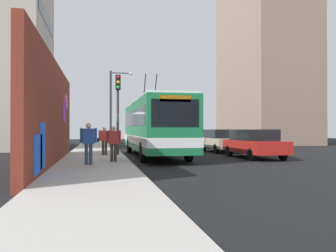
# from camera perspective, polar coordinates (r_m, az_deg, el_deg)

# --- Properties ---
(ground_plane) EXTENTS (80.00, 80.00, 0.00)m
(ground_plane) POSITION_cam_1_polar(r_m,az_deg,el_deg) (20.22, -6.89, -5.03)
(ground_plane) COLOR black
(sidewalk_slab) EXTENTS (48.00, 3.20, 0.15)m
(sidewalk_slab) POSITION_cam_1_polar(r_m,az_deg,el_deg) (20.16, -11.44, -4.82)
(sidewalk_slab) COLOR #ADA8A0
(sidewalk_slab) RESTS_ON ground_plane
(graffiti_wall) EXTENTS (14.25, 0.32, 4.48)m
(graffiti_wall) POSITION_cam_1_polar(r_m,az_deg,el_deg) (16.35, -17.67, 1.78)
(graffiti_wall) COLOR maroon
(graffiti_wall) RESTS_ON ground_plane
(building_far_left) EXTENTS (10.21, 7.09, 14.13)m
(building_far_left) POSITION_cam_1_polar(r_m,az_deg,el_deg) (32.75, -24.86, 9.15)
(building_far_left) COLOR #B2A899
(building_far_left) RESTS_ON ground_plane
(building_far_right) EXTENTS (13.15, 6.94, 21.31)m
(building_far_right) POSITION_cam_1_polar(r_m,az_deg,el_deg) (43.16, 14.89, 11.61)
(building_far_right) COLOR gray
(building_far_right) RESTS_ON ground_plane
(city_bus) EXTENTS (11.99, 2.52, 5.06)m
(city_bus) POSITION_cam_1_polar(r_m,az_deg,el_deg) (21.28, -2.23, 0.10)
(city_bus) COLOR #19723F
(city_bus) RESTS_ON ground_plane
(parked_car_red) EXTENTS (4.82, 1.93, 1.58)m
(parked_car_red) POSITION_cam_1_polar(r_m,az_deg,el_deg) (20.45, 13.43, -2.62)
(parked_car_red) COLOR #B21E19
(parked_car_red) RESTS_ON ground_plane
(parked_car_champagne) EXTENTS (4.45, 1.86, 1.58)m
(parked_car_champagne) POSITION_cam_1_polar(r_m,az_deg,el_deg) (25.53, 8.33, -2.22)
(parked_car_champagne) COLOR #C6B793
(parked_car_champagne) RESTS_ON ground_plane
(parked_car_silver) EXTENTS (4.75, 1.74, 1.58)m
(parked_car_silver) POSITION_cam_1_polar(r_m,az_deg,el_deg) (31.67, 4.46, -1.90)
(parked_car_silver) COLOR #B7B7BC
(parked_car_silver) RESTS_ON ground_plane
(parked_car_navy) EXTENTS (4.25, 1.90, 1.58)m
(parked_car_navy) POSITION_cam_1_polar(r_m,az_deg,el_deg) (37.10, 2.15, -1.70)
(parked_car_navy) COLOR navy
(parked_car_navy) RESTS_ON ground_plane
(pedestrian_near_wall) EXTENTS (0.23, 0.68, 1.70)m
(pedestrian_near_wall) POSITION_cam_1_polar(r_m,az_deg,el_deg) (15.03, -12.45, -2.17)
(pedestrian_near_wall) COLOR #2D3F59
(pedestrian_near_wall) RESTS_ON sidewalk_slab
(pedestrian_midblock) EXTENTS (0.22, 0.72, 1.59)m
(pedestrian_midblock) POSITION_cam_1_polar(r_m,az_deg,el_deg) (20.44, -10.03, -1.97)
(pedestrian_midblock) COLOR #3F3326
(pedestrian_midblock) RESTS_ON sidewalk_slab
(pedestrian_at_curb) EXTENTS (0.22, 0.65, 1.58)m
(pedestrian_at_curb) POSITION_cam_1_polar(r_m,az_deg,el_deg) (16.24, -8.59, -2.35)
(pedestrian_at_curb) COLOR #3F3326
(pedestrian_at_curb) RESTS_ON sidewalk_slab
(traffic_light) EXTENTS (0.49, 0.28, 4.52)m
(traffic_light) POSITION_cam_1_polar(r_m,az_deg,el_deg) (20.55, -7.93, 3.90)
(traffic_light) COLOR #2D382D
(traffic_light) RESTS_ON sidewalk_slab
(street_lamp) EXTENTS (0.44, 1.84, 6.13)m
(street_lamp) POSITION_cam_1_polar(r_m,az_deg,el_deg) (29.26, -8.62, 3.62)
(street_lamp) COLOR #4C4C51
(street_lamp) RESTS_ON sidewalk_slab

